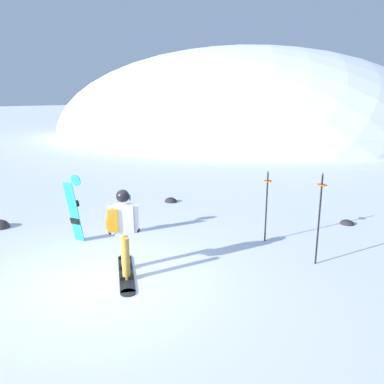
{
  "coord_description": "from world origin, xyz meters",
  "views": [
    {
      "loc": [
        4.47,
        -5.02,
        3.36
      ],
      "look_at": [
        0.06,
        3.46,
        1.0
      ],
      "focal_mm": 35.43,
      "sensor_mm": 36.0,
      "label": 1
    }
  ],
  "objects_px": {
    "piste_marker_near": "(320,213)",
    "piste_marker_far": "(267,201)",
    "rock_small": "(0,227)",
    "spare_snowboard": "(74,209)",
    "snowboarder_main": "(123,230)",
    "rock_dark": "(171,202)",
    "rock_mid": "(347,224)"
  },
  "relations": [
    {
      "from": "spare_snowboard",
      "to": "rock_small",
      "type": "height_order",
      "value": "spare_snowboard"
    },
    {
      "from": "snowboarder_main",
      "to": "piste_marker_far",
      "type": "height_order",
      "value": "piste_marker_far"
    },
    {
      "from": "piste_marker_far",
      "to": "rock_small",
      "type": "relative_size",
      "value": 2.98
    },
    {
      "from": "snowboarder_main",
      "to": "rock_mid",
      "type": "height_order",
      "value": "snowboarder_main"
    },
    {
      "from": "piste_marker_near",
      "to": "rock_small",
      "type": "distance_m",
      "value": 8.18
    },
    {
      "from": "snowboarder_main",
      "to": "rock_dark",
      "type": "relative_size",
      "value": 3.99
    },
    {
      "from": "piste_marker_near",
      "to": "rock_dark",
      "type": "height_order",
      "value": "piste_marker_near"
    },
    {
      "from": "piste_marker_near",
      "to": "rock_mid",
      "type": "xyz_separation_m",
      "value": [
        0.31,
        3.04,
        -1.12
      ]
    },
    {
      "from": "spare_snowboard",
      "to": "rock_mid",
      "type": "distance_m",
      "value": 7.22
    },
    {
      "from": "snowboarder_main",
      "to": "piste_marker_far",
      "type": "bearing_deg",
      "value": 57.61
    },
    {
      "from": "spare_snowboard",
      "to": "piste_marker_near",
      "type": "height_order",
      "value": "piste_marker_near"
    },
    {
      "from": "snowboarder_main",
      "to": "rock_dark",
      "type": "height_order",
      "value": "snowboarder_main"
    },
    {
      "from": "rock_small",
      "to": "rock_mid",
      "type": "bearing_deg",
      "value": 28.98
    },
    {
      "from": "rock_dark",
      "to": "piste_marker_far",
      "type": "bearing_deg",
      "value": -27.82
    },
    {
      "from": "piste_marker_near",
      "to": "piste_marker_far",
      "type": "xyz_separation_m",
      "value": [
        -1.33,
        0.78,
        -0.11
      ]
    },
    {
      "from": "rock_small",
      "to": "spare_snowboard",
      "type": "bearing_deg",
      "value": 3.67
    },
    {
      "from": "piste_marker_near",
      "to": "piste_marker_far",
      "type": "bearing_deg",
      "value": 149.47
    },
    {
      "from": "piste_marker_near",
      "to": "rock_small",
      "type": "xyz_separation_m",
      "value": [
        -7.95,
        -1.54,
        -1.12
      ]
    },
    {
      "from": "rock_dark",
      "to": "rock_mid",
      "type": "xyz_separation_m",
      "value": [
        5.49,
        0.23,
        0.0
      ]
    },
    {
      "from": "spare_snowboard",
      "to": "rock_dark",
      "type": "height_order",
      "value": "spare_snowboard"
    },
    {
      "from": "snowboarder_main",
      "to": "piste_marker_near",
      "type": "distance_m",
      "value": 3.95
    },
    {
      "from": "piste_marker_near",
      "to": "rock_mid",
      "type": "height_order",
      "value": "piste_marker_near"
    },
    {
      "from": "snowboarder_main",
      "to": "spare_snowboard",
      "type": "distance_m",
      "value": 2.27
    },
    {
      "from": "snowboarder_main",
      "to": "piste_marker_near",
      "type": "xyz_separation_m",
      "value": [
        3.25,
        2.24,
        0.2
      ]
    },
    {
      "from": "spare_snowboard",
      "to": "rock_small",
      "type": "xyz_separation_m",
      "value": [
        -2.61,
        -0.17,
        -0.83
      ]
    },
    {
      "from": "piste_marker_far",
      "to": "rock_dark",
      "type": "relative_size",
      "value": 4.08
    },
    {
      "from": "piste_marker_near",
      "to": "rock_small",
      "type": "relative_size",
      "value": 3.33
    },
    {
      "from": "rock_small",
      "to": "piste_marker_near",
      "type": "bearing_deg",
      "value": 10.95
    },
    {
      "from": "snowboarder_main",
      "to": "rock_dark",
      "type": "xyz_separation_m",
      "value": [
        -1.93,
        5.06,
        -0.92
      ]
    },
    {
      "from": "spare_snowboard",
      "to": "rock_dark",
      "type": "relative_size",
      "value": 3.81
    },
    {
      "from": "spare_snowboard",
      "to": "piste_marker_near",
      "type": "relative_size",
      "value": 0.84
    },
    {
      "from": "rock_dark",
      "to": "rock_small",
      "type": "xyz_separation_m",
      "value": [
        -2.78,
        -4.35,
        0.0
      ]
    }
  ]
}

